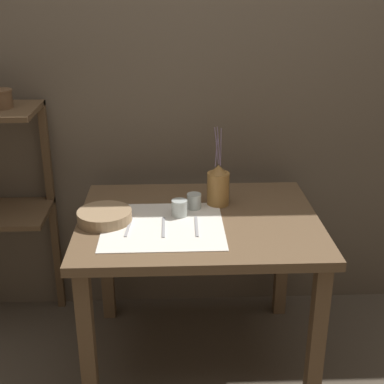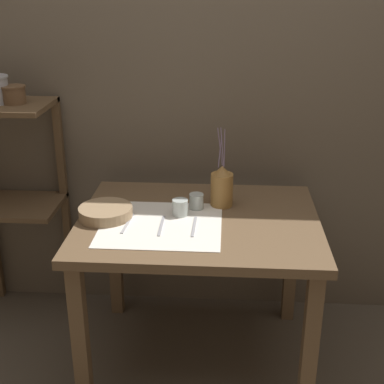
% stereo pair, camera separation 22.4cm
% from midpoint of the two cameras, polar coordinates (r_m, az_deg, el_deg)
% --- Properties ---
extents(ground_plane, '(12.00, 12.00, 0.00)m').
position_cam_midpoint_polar(ground_plane, '(2.67, -1.86, -17.06)').
color(ground_plane, brown).
extents(stone_wall_back, '(7.00, 0.06, 2.40)m').
position_cam_midpoint_polar(stone_wall_back, '(2.64, -2.31, 11.44)').
color(stone_wall_back, brown).
rests_on(stone_wall_back, ground_plane).
extents(wooden_table, '(1.03, 0.81, 0.72)m').
position_cam_midpoint_polar(wooden_table, '(2.33, -2.04, -5.12)').
color(wooden_table, brown).
rests_on(wooden_table, ground_plane).
extents(linen_cloth, '(0.50, 0.46, 0.00)m').
position_cam_midpoint_polar(linen_cloth, '(2.22, -6.01, -3.67)').
color(linen_cloth, white).
rests_on(linen_cloth, wooden_table).
extents(pitcher_with_flowers, '(0.10, 0.10, 0.37)m').
position_cam_midpoint_polar(pitcher_with_flowers, '(2.38, 0.14, 0.58)').
color(pitcher_with_flowers, olive).
rests_on(pitcher_with_flowers, wooden_table).
extents(wooden_bowl, '(0.23, 0.23, 0.05)m').
position_cam_midpoint_polar(wooden_bowl, '(2.29, -12.09, -2.60)').
color(wooden_bowl, '#9E7F5B').
rests_on(wooden_bowl, wooden_table).
extents(glass_tumbler_near, '(0.07, 0.07, 0.07)m').
position_cam_midpoint_polar(glass_tumbler_near, '(2.29, -4.14, -1.77)').
color(glass_tumbler_near, '#B7C1BC').
rests_on(glass_tumbler_near, wooden_table).
extents(glass_tumbler_far, '(0.06, 0.06, 0.07)m').
position_cam_midpoint_polar(glass_tumbler_far, '(2.36, -2.50, -1.03)').
color(glass_tumbler_far, '#B7C1BC').
rests_on(glass_tumbler_far, wooden_table).
extents(knife_center, '(0.03, 0.19, 0.00)m').
position_cam_midpoint_polar(knife_center, '(2.23, -9.64, -3.70)').
color(knife_center, '#A8A8AD').
rests_on(knife_center, wooden_table).
extents(fork_inner, '(0.01, 0.19, 0.00)m').
position_cam_midpoint_polar(fork_inner, '(2.20, -5.96, -3.81)').
color(fork_inner, '#A8A8AD').
rests_on(fork_inner, wooden_table).
extents(fork_outer, '(0.02, 0.19, 0.00)m').
position_cam_midpoint_polar(fork_outer, '(2.20, -2.42, -3.75)').
color(fork_outer, '#A8A8AD').
rests_on(fork_outer, wooden_table).
extents(metal_pot_small, '(0.11, 0.11, 0.08)m').
position_cam_midpoint_polar(metal_pot_small, '(2.57, -22.22, 9.24)').
color(metal_pot_small, brown).
rests_on(metal_pot_small, wooden_shelf_unit).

